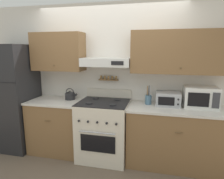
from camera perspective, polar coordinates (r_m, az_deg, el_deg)
The scene contains 10 objects.
ground_plane at distance 3.34m, azimuth -3.71°, elevation -20.96°, with size 16.00×16.00×0.00m, color brown.
wall_back at distance 3.41m, azimuth 0.99°, elevation 5.39°, with size 5.20×0.46×2.55m.
counter_left at distance 3.72m, azimuth -15.19°, elevation -9.89°, with size 0.92×0.66×0.92m.
counter_right at distance 3.32m, azimuth 17.80°, elevation -12.71°, with size 1.49×0.66×0.92m.
stove_range at distance 3.37m, azimuth -2.31°, elevation -11.34°, with size 0.79×0.73×1.11m.
refrigerator at distance 4.02m, azimuth -26.39°, elevation -2.06°, with size 0.73×0.71×1.87m.
tea_kettle at distance 3.57m, azimuth -11.88°, elevation -1.63°, with size 0.23×0.18×0.20m.
microwave at distance 3.30m, azimuth 23.93°, elevation -1.97°, with size 0.48×0.37×0.31m.
utensil_crock at distance 3.24m, azimuth 10.31°, elevation -2.74°, with size 0.10×0.10×0.30m.
toaster_oven at distance 3.24m, azimuth 15.69°, elevation -2.61°, with size 0.37×0.31×0.21m.
Camera 1 is at (0.85, -2.69, 1.78)m, focal length 32.00 mm.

